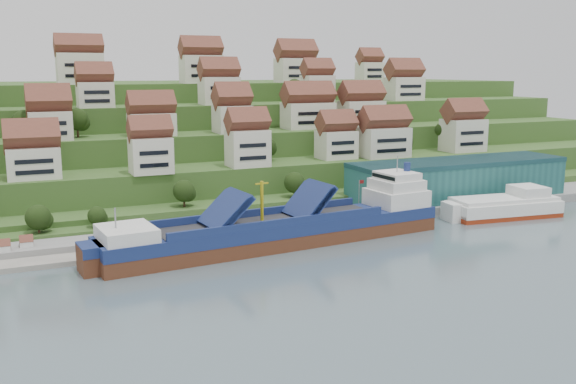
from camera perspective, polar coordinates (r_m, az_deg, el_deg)
name	(u,v)px	position (r m, az deg, el deg)	size (l,w,h in m)	color
ground	(308,242)	(134.35, 1.76, -4.43)	(300.00, 300.00, 0.00)	slate
quay	(355,214)	(156.06, 6.00, -1.92)	(180.00, 14.00, 2.20)	gray
pebble_beach	(5,257)	(133.38, -23.88, -5.27)	(45.00, 20.00, 1.00)	gray
hillside	(180,141)	(228.73, -9.57, 4.46)	(260.00, 128.00, 31.00)	#2D4C1E
hillside_village	(215,109)	(186.16, -6.50, 7.34)	(155.27, 64.89, 29.25)	silver
hillside_trees	(188,137)	(170.91, -8.87, 4.84)	(144.61, 62.52, 31.82)	#213712
warehouse	(458,179)	(174.41, 14.86, 1.17)	(60.00, 15.00, 10.00)	#215C5A
flagpole	(359,194)	(149.72, 6.37, -0.21)	(1.28, 0.16, 8.00)	gray
cargo_ship	(287,229)	(131.79, -0.05, -3.32)	(74.12, 18.00, 16.22)	#562D1A
second_ship	(506,207)	(165.20, 18.79, -1.27)	(28.20, 13.02, 7.91)	maroon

